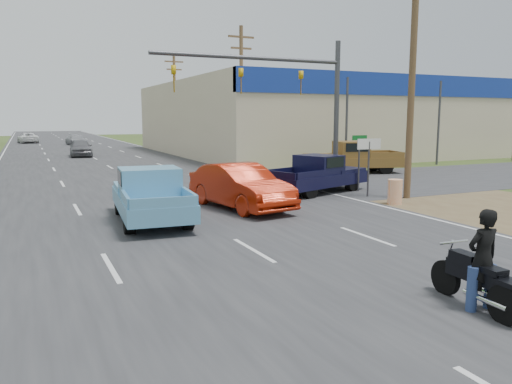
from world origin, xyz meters
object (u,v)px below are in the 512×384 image
motorcycle (484,285)px  blue_pickup (150,194)px  navy_pickup (319,174)px  distant_car_grey (81,148)px  red_convertible (240,187)px  distant_car_silver (76,140)px  rider (483,263)px  brown_pickup (350,157)px  distant_car_white (28,138)px

motorcycle → blue_pickup: (-3.57, 10.33, 0.41)m
navy_pickup → distant_car_grey: (-7.75, 26.88, -0.11)m
red_convertible → distant_car_silver: (-1.50, 48.86, -0.18)m
navy_pickup → rider: bearing=-40.1°
brown_pickup → distant_car_grey: size_ratio=1.40×
blue_pickup → distant_car_white: blue_pickup is taller
distant_car_white → navy_pickup: bearing=95.2°
blue_pickup → distant_car_silver: size_ratio=1.21×
red_convertible → navy_pickup: size_ratio=0.92×
red_convertible → distant_car_grey: bearing=86.3°
navy_pickup → distant_car_grey: 27.97m
red_convertible → blue_pickup: size_ratio=0.92×
navy_pickup → brown_pickup: bearing=115.2°
distant_car_grey → distant_car_white: bearing=102.0°
rider → navy_pickup: bearing=-106.8°
blue_pickup → red_convertible: bearing=17.1°
motorcycle → navy_pickup: size_ratio=0.39×
red_convertible → motorcycle: 11.13m
blue_pickup → distant_car_grey: bearing=93.4°
blue_pickup → distant_car_grey: size_ratio=1.24×
motorcycle → distant_car_grey: bearing=97.4°
motorcycle → distant_car_grey: (-2.84, 40.27, 0.27)m
distant_car_silver → motorcycle: bearing=-97.7°
navy_pickup → distant_car_white: 55.36m
distant_car_white → blue_pickup: bearing=86.3°
rider → distant_car_grey: bearing=-82.6°
red_convertible → navy_pickup: bearing=15.6°
navy_pickup → brown_pickup: brown_pickup is taller
red_convertible → distant_car_silver: red_convertible is taller
blue_pickup → distant_car_white: size_ratio=1.14×
rider → brown_pickup: 22.28m
rider → distant_car_grey: size_ratio=0.39×
distant_car_grey → blue_pickup: bearing=-88.0°
motorcycle → distant_car_silver: (-1.47, 59.99, 0.17)m
distant_car_grey → distant_car_silver: distant_car_grey is taller
distant_car_white → distant_car_silver: bearing=118.9°
navy_pickup → distant_car_grey: size_ratio=1.25×
motorcycle → distant_car_white: distant_car_white is taller
blue_pickup → distant_car_grey: blue_pickup is taller
red_convertible → distant_car_grey: red_convertible is taller
rider → blue_pickup: bearing=-67.4°
rider → distant_car_grey: 40.31m
red_convertible → motorcycle: size_ratio=2.32×
blue_pickup → rider: bearing=-66.1°
rider → distant_car_white: bearing=-80.7°
distant_car_grey → distant_car_silver: 19.76m
motorcycle → rider: rider is taller
rider → distant_car_white: 67.78m
navy_pickup → distant_car_white: (-11.82, 54.09, -0.20)m
navy_pickup → brown_pickup: 8.56m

